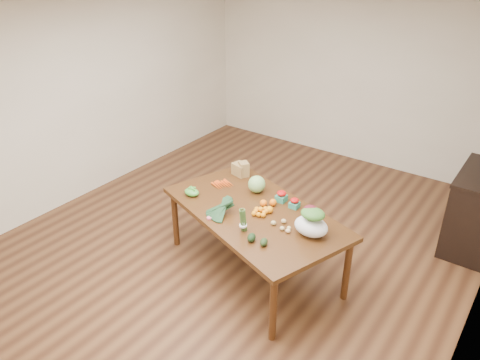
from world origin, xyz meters
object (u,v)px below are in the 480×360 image
Objects in this scene: kale_bunch at (217,209)px; asparagus_bundle at (243,220)px; mandarin_cluster at (261,210)px; salad_bag at (311,223)px; paper_bag at (240,168)px; cabinet at (477,210)px; dining_table at (254,240)px; cabbage at (257,184)px.

kale_bunch is 1.60× the size of asparagus_bundle.
mandarin_cluster is 0.54× the size of salad_bag.
asparagus_bundle reaches higher than kale_bunch.
paper_bag is 0.94m from kale_bunch.
asparagus_bundle reaches higher than cabinet.
cabinet is 4.17× the size of paper_bag.
cabinet is at bearing 64.97° from dining_table.
cabinet is 3.08× the size of salad_bag.
cabinet is (1.82, 1.87, 0.10)m from dining_table.
mandarin_cluster is at bearing 8.46° from dining_table.
cabbage reaches higher than kale_bunch.
salad_bag is at bearing -3.52° from mandarin_cluster.
salad_bag is at bearing -120.71° from cabinet.
cabinet is at bearing 59.29° from salad_bag.
salad_bag reaches higher than kale_bunch.
dining_table is 0.62m from cabbage.
cabbage is (-2.02, -1.53, 0.38)m from cabinet.
dining_table is at bearing 126.91° from asparagus_bundle.
mandarin_cluster is at bearing -41.11° from paper_bag.
cabinet reaches higher than dining_table.
mandarin_cluster is at bearing 114.56° from asparagus_bundle.
cabinet is 2.76m from paper_bag.
salad_bag reaches higher than cabbage.
asparagus_bundle reaches higher than cabbage.
paper_bag is 1.41m from salad_bag.
kale_bunch is at bearing -93.65° from cabbage.
mandarin_cluster is 0.44m from kale_bunch.
asparagus_bundle reaches higher than mandarin_cluster.
paper_bag is 1.28× the size of cabbage.
dining_table is 0.43m from mandarin_cluster.
mandarin_cluster is at bearing 176.48° from salad_bag.
paper_bag reaches higher than dining_table.
paper_bag is 1.36× the size of mandarin_cluster.
cabinet is at bearing 28.35° from paper_bag.
paper_bag is 0.98× the size of asparagus_bundle.
dining_table is 0.60m from kale_bunch.
paper_bag reaches higher than mandarin_cluster.
salad_bag is (0.88, -0.39, 0.03)m from cabbage.
salad_bag is at bearing 34.48° from kale_bunch.
mandarin_cluster is (-1.73, -1.89, 0.32)m from cabinet.
dining_table is 0.94m from paper_bag.
paper_bag is at bearing 154.91° from dining_table.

